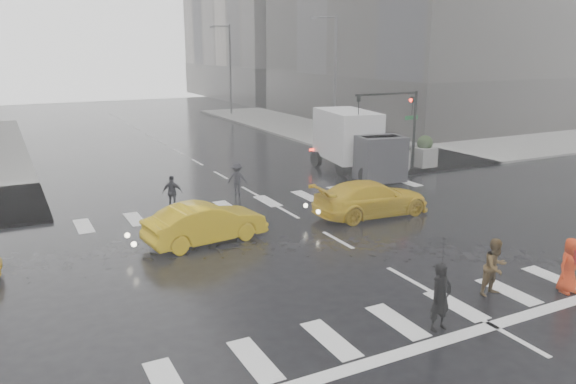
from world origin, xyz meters
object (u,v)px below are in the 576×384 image
traffic_signal_pole (401,115)px  taxi_mid (206,223)px  pedestrian_orange (570,265)px  pedestrian_brown (495,267)px  box_truck (355,141)px

traffic_signal_pole → taxi_mid: size_ratio=1.03×
traffic_signal_pole → pedestrian_orange: (-5.54, -14.81, -2.40)m
traffic_signal_pole → pedestrian_brown: size_ratio=2.70×
traffic_signal_pole → pedestrian_brown: (-7.57, -13.96, -2.38)m
traffic_signal_pole → pedestrian_orange: size_ratio=2.77×
traffic_signal_pole → pedestrian_orange: 15.99m
box_truck → pedestrian_orange: bearing=-92.5°
pedestrian_brown → pedestrian_orange: 2.20m
pedestrian_orange → traffic_signal_pole: bearing=70.9°
pedestrian_orange → box_truck: size_ratio=0.26×
traffic_signal_pole → taxi_mid: (-13.34, -6.01, -2.50)m
traffic_signal_pole → box_truck: traffic_signal_pole is taller
traffic_signal_pole → pedestrian_brown: bearing=-118.5°
pedestrian_brown → box_truck: (5.38, 15.02, 0.97)m
pedestrian_brown → box_truck: 15.98m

